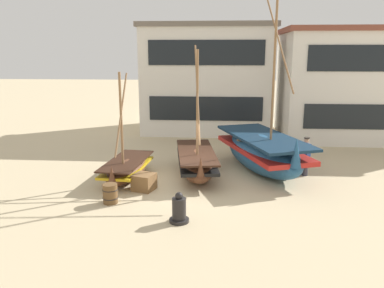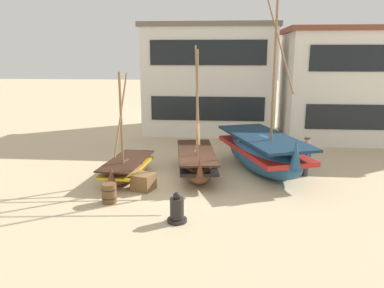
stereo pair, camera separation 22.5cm
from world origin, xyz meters
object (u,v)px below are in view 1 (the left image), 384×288
Objects in this scene: harbor_building_main at (207,78)px; harbor_building_annex at (366,84)px; wooden_barrel at (110,194)px; cargo_crate at (144,182)px; fishing_boat_far_right at (196,162)px; capstan_winch at (179,210)px; fisherman_by_hull at (306,157)px; fishing_boat_centre_large at (263,152)px; fishing_boat_near_left at (127,168)px.

harbor_building_main is 9.91m from harbor_building_annex.
cargo_crate is at bearing 56.76° from wooden_barrel.
fishing_boat_far_right is 4.44m from wooden_barrel.
capstan_winch is at bearing -91.34° from harbor_building_main.
capstan_winch is 1.41× the size of wooden_barrel.
fisherman_by_hull is (4.69, 0.30, 0.23)m from fishing_boat_far_right.
fisherman_by_hull is 2.21× the size of cargo_crate.
fishing_boat_far_right is 7.21× the size of cargo_crate.
harbor_building_main reaches higher than capstan_winch.
capstan_winch is at bearing -127.18° from harbor_building_annex.
fishing_boat_far_right is 3.27× the size of fisherman_by_hull.
cargo_crate is 0.07× the size of harbor_building_annex.
fishing_boat_centre_large reaches higher than wooden_barrel.
fisherman_by_hull is 11.24m from harbor_building_main.
harbor_building_annex is at bearing 40.85° from fishing_boat_far_right.
cargo_crate is at bearing -99.36° from harbor_building_main.
cargo_crate is (-4.82, -2.80, -0.58)m from fishing_boat_centre_large.
fishing_boat_centre_large is 8.57× the size of capstan_winch.
harbor_building_annex reaches higher than fisherman_by_hull.
fishing_boat_near_left is at bearing 90.99° from wooden_barrel.
harbor_building_main is at bearing 106.60° from fishing_boat_centre_large.
wooden_barrel is 17.70m from harbor_building_annex.
wooden_barrel is at bearing -102.18° from harbor_building_main.
fishing_boat_near_left is at bearing -165.25° from fishing_boat_centre_large.
fisherman_by_hull is at bearing 3.62° from fishing_boat_far_right.
harbor_building_main is at bearing 74.72° from fishing_boat_near_left.
capstan_winch is at bearing -57.08° from fishing_boat_near_left.
cargo_crate is at bearing -52.63° from fishing_boat_near_left.
harbor_building_annex is at bearing 48.04° from fishing_boat_centre_large.
cargo_crate is 0.09× the size of harbor_building_main.
capstan_winch is 0.11× the size of harbor_building_main.
capstan_winch is 16.99m from harbor_building_annex.
harbor_building_main reaches higher than fisherman_by_hull.
harbor_building_main is at bearing 80.64° from cargo_crate.
wooden_barrel is at bearing -136.74° from harbor_building_annex.
harbor_building_main is (-2.81, 9.41, 2.61)m from fishing_boat_centre_large.
fishing_boat_near_left is at bearing -165.88° from fishing_boat_far_right.
fishing_boat_centre_large is at bearing 36.28° from wooden_barrel.
fishing_boat_near_left is 5.86× the size of cargo_crate.
fishing_boat_far_right reaches higher than fisherman_by_hull.
harbor_building_main is (2.01, 12.21, 3.19)m from cargo_crate.
fishing_boat_centre_large is 5.60m from cargo_crate.
wooden_barrel is at bearing -123.24° from cargo_crate.
harbor_building_main is (0.11, 10.21, 2.90)m from fishing_boat_far_right.
fishing_boat_centre_large is 1.85m from fisherman_by_hull.
fishing_boat_near_left is at bearing 127.37° from cargo_crate.
fishing_boat_near_left is 4.85m from capstan_winch.
fisherman_by_hull is at bearing 45.90° from capstan_winch.
cargo_crate is (0.93, 1.42, -0.03)m from wooden_barrel.
harbor_building_main is at bearing 170.32° from harbor_building_annex.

